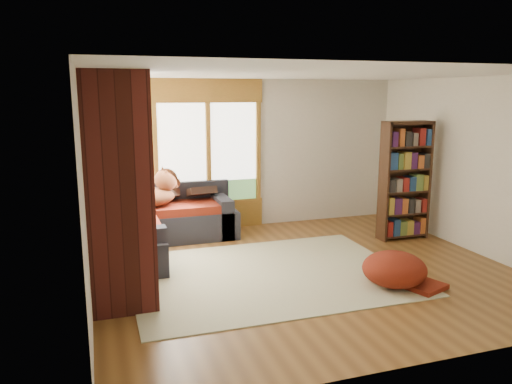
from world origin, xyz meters
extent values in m
plane|color=brown|center=(0.00, 0.00, 0.00)|extent=(5.50, 5.50, 0.00)
plane|color=white|center=(0.00, 0.00, 2.60)|extent=(5.50, 5.50, 0.00)
cube|color=silver|center=(0.00, 2.50, 1.30)|extent=(5.50, 0.04, 2.60)
cube|color=silver|center=(0.00, -2.50, 1.30)|extent=(5.50, 0.04, 2.60)
cube|color=silver|center=(-2.75, 0.00, 1.30)|extent=(0.04, 5.00, 2.60)
cube|color=silver|center=(2.75, 0.00, 1.30)|extent=(0.04, 5.00, 2.60)
cube|color=olive|center=(-1.20, 2.47, 1.35)|extent=(2.82, 0.10, 1.90)
cube|color=white|center=(-1.20, 2.47, 1.35)|extent=(2.54, 0.09, 1.62)
cube|color=olive|center=(-2.72, 1.20, 1.35)|extent=(0.10, 2.62, 1.90)
cube|color=white|center=(-2.72, 1.20, 1.35)|extent=(0.09, 2.36, 1.62)
cube|color=#567A48|center=(-2.69, 2.03, 1.75)|extent=(0.03, 0.72, 0.90)
cube|color=#471914|center=(-2.40, -0.35, 1.30)|extent=(0.70, 0.70, 2.60)
cube|color=black|center=(-1.65, 2.05, 0.21)|extent=(2.20, 0.90, 0.42)
cube|color=black|center=(-1.65, 2.40, 0.61)|extent=(2.20, 0.20, 0.38)
cube|color=black|center=(-0.65, 2.05, 0.30)|extent=(0.20, 0.90, 0.60)
cube|color=maroon|center=(-1.75, 1.93, 0.48)|extent=(1.90, 0.66, 0.12)
cube|color=black|center=(-2.30, 1.40, 0.21)|extent=(0.90, 2.20, 0.42)
cube|color=black|center=(-2.65, 1.40, 0.61)|extent=(0.20, 2.20, 0.38)
cube|color=black|center=(-2.30, 0.40, 0.30)|extent=(0.90, 0.20, 0.60)
cube|color=maroon|center=(-2.18, 1.05, 0.48)|extent=(0.66, 1.20, 0.12)
cube|color=maroon|center=(-2.18, 2.00, 0.48)|extent=(0.66, 0.66, 0.12)
cube|color=white|center=(-0.52, 0.02, 0.01)|extent=(3.58, 2.74, 0.01)
cube|color=#392013|center=(2.53, 0.92, 0.96)|extent=(0.04, 0.28, 1.93)
cube|color=#392013|center=(1.75, 0.92, 0.96)|extent=(0.04, 0.28, 1.93)
cube|color=#392013|center=(2.14, 1.05, 0.96)|extent=(0.83, 0.02, 1.93)
cube|color=#392013|center=(2.14, 0.92, 0.06)|extent=(0.75, 0.26, 0.03)
cube|color=#392013|center=(2.14, 0.92, 0.43)|extent=(0.75, 0.26, 0.03)
cube|color=#392013|center=(2.14, 0.92, 0.79)|extent=(0.75, 0.26, 0.03)
cube|color=#392013|center=(2.14, 0.92, 1.16)|extent=(0.75, 0.26, 0.03)
cube|color=#392013|center=(2.14, 0.92, 1.52)|extent=(0.75, 0.26, 0.03)
cube|color=#392013|center=(2.14, 0.92, 1.89)|extent=(0.75, 0.26, 0.03)
cube|color=#726659|center=(2.14, 0.90, 0.96)|extent=(0.71, 0.20, 1.77)
ellipsoid|color=maroon|center=(0.83, -0.83, 0.23)|extent=(1.01, 1.01, 0.43)
ellipsoid|color=brown|center=(-1.88, 1.96, 0.76)|extent=(0.97, 0.70, 0.30)
sphere|color=brown|center=(-1.55, 2.00, 0.91)|extent=(0.41, 0.41, 0.36)
cone|color=brown|center=(-1.61, 2.00, 1.05)|extent=(0.15, 0.15, 0.16)
ellipsoid|color=#312613|center=(-2.27, 1.18, 0.71)|extent=(0.55, 0.76, 0.24)
sphere|color=#312613|center=(-2.24, 1.43, 0.82)|extent=(0.32, 0.32, 0.28)
cone|color=#312613|center=(-2.24, 1.39, 0.94)|extent=(0.12, 0.12, 0.12)
cube|color=#2F231B|center=(-0.95, 2.26, 0.78)|extent=(0.45, 0.12, 0.45)
cube|color=#2F231B|center=(-1.55, 2.26, 0.78)|extent=(0.45, 0.12, 0.45)
cube|color=#2F231B|center=(-2.48, 1.80, 0.78)|extent=(0.45, 0.12, 0.45)
cube|color=#2F231B|center=(-2.48, 0.70, 0.78)|extent=(0.45, 0.12, 0.45)
cube|color=maroon|center=(-2.15, 2.26, 0.78)|extent=(0.42, 0.12, 0.42)
camera|label=1|loc=(-2.65, -5.88, 2.37)|focal=35.00mm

